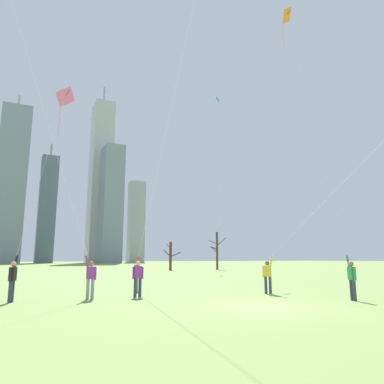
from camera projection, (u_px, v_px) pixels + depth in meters
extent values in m
plane|color=#7A934C|center=(264.00, 306.00, 13.12)|extent=(400.00, 400.00, 0.00)
cylinder|color=#33384C|center=(354.00, 291.00, 14.83)|extent=(0.14, 0.14, 0.85)
cylinder|color=#33384C|center=(352.00, 290.00, 15.04)|extent=(0.14, 0.14, 0.85)
cube|color=#338C4C|center=(352.00, 273.00, 15.06)|extent=(0.31, 0.39, 0.54)
sphere|color=#9E7051|center=(351.00, 264.00, 15.13)|extent=(0.22, 0.22, 0.22)
cylinder|color=#338C4C|center=(354.00, 274.00, 14.85)|extent=(0.09, 0.09, 0.55)
cylinder|color=#338C4C|center=(348.00, 262.00, 15.35)|extent=(0.16, 0.22, 0.56)
cube|color=orange|center=(287.00, 15.00, 27.29)|extent=(1.36, 0.97, 1.51)
cylinder|color=black|center=(287.00, 15.00, 27.29)|extent=(0.53, 0.31, 0.92)
cylinder|color=orange|center=(283.00, 35.00, 27.00)|extent=(0.02, 0.02, 2.27)
cylinder|color=silver|center=(309.00, 102.00, 21.35)|extent=(4.33, 7.59, 18.21)
cylinder|color=#33384C|center=(10.00, 292.00, 14.26)|extent=(0.14, 0.14, 0.85)
cylinder|color=#33384C|center=(12.00, 291.00, 14.48)|extent=(0.14, 0.14, 0.85)
cube|color=black|center=(13.00, 274.00, 14.50)|extent=(0.31, 0.39, 0.54)
sphere|color=tan|center=(14.00, 264.00, 14.57)|extent=(0.22, 0.22, 0.22)
cylinder|color=black|center=(10.00, 275.00, 14.29)|extent=(0.09, 0.09, 0.55)
cylinder|color=black|center=(16.00, 262.00, 14.79)|extent=(0.16, 0.22, 0.56)
cube|color=pink|center=(65.00, 97.00, 19.61)|extent=(1.10, 0.82, 1.26)
cylinder|color=black|center=(65.00, 97.00, 19.61)|extent=(0.38, 0.24, 0.79)
cylinder|color=pink|center=(59.00, 121.00, 19.38)|extent=(0.02, 0.02, 1.86)
cylinder|color=silver|center=(44.00, 165.00, 17.22)|extent=(1.75, 2.78, 8.65)
cylinder|color=#33384C|center=(266.00, 285.00, 17.84)|extent=(0.14, 0.14, 0.85)
cylinder|color=#33384C|center=(270.00, 285.00, 17.75)|extent=(0.14, 0.14, 0.85)
cube|color=yellow|center=(267.00, 271.00, 17.92)|extent=(0.37, 0.39, 0.54)
sphere|color=brown|center=(267.00, 263.00, 17.99)|extent=(0.22, 0.22, 0.22)
cylinder|color=yellow|center=(263.00, 272.00, 18.00)|extent=(0.09, 0.09, 0.55)
cylinder|color=yellow|center=(271.00, 261.00, 17.93)|extent=(0.20, 0.21, 0.56)
cylinder|color=silver|center=(369.00, 156.00, 15.44)|extent=(3.64, 9.29, 8.50)
cylinder|color=gray|center=(92.00, 289.00, 15.56)|extent=(0.14, 0.14, 0.85)
cylinder|color=gray|center=(88.00, 289.00, 15.42)|extent=(0.14, 0.14, 0.85)
cube|color=purple|center=(91.00, 273.00, 15.62)|extent=(0.38, 0.28, 0.54)
sphere|color=#9E7051|center=(91.00, 264.00, 15.69)|extent=(0.22, 0.22, 0.22)
cylinder|color=purple|center=(95.00, 273.00, 15.75)|extent=(0.09, 0.09, 0.55)
cylinder|color=purple|center=(87.00, 262.00, 15.57)|extent=(0.22, 0.14, 0.56)
cylinder|color=silver|center=(37.00, 88.00, 14.73)|extent=(5.17, 2.32, 13.63)
cylinder|color=gray|center=(136.00, 282.00, 19.81)|extent=(0.14, 0.14, 0.85)
cylinder|color=gray|center=(137.00, 283.00, 19.62)|extent=(0.14, 0.14, 0.85)
cube|color=red|center=(137.00, 270.00, 19.84)|extent=(0.20, 0.34, 0.54)
sphere|color=#9E7051|center=(137.00, 263.00, 19.91)|extent=(0.22, 0.22, 0.22)
cylinder|color=red|center=(136.00, 270.00, 20.02)|extent=(0.09, 0.09, 0.55)
cylinder|color=red|center=(138.00, 261.00, 19.74)|extent=(0.09, 0.20, 0.56)
cylinder|color=silver|center=(172.00, 102.00, 17.01)|extent=(0.02, 9.31, 14.50)
cylinder|color=#33384C|center=(135.00, 287.00, 16.38)|extent=(0.14, 0.14, 0.85)
cylinder|color=#33384C|center=(140.00, 287.00, 16.44)|extent=(0.14, 0.14, 0.85)
cube|color=purple|center=(138.00, 272.00, 16.54)|extent=(0.37, 0.25, 0.54)
sphere|color=beige|center=(138.00, 263.00, 16.61)|extent=(0.22, 0.22, 0.22)
cylinder|color=purple|center=(133.00, 273.00, 16.48)|extent=(0.09, 0.09, 0.55)
cylinder|color=purple|center=(142.00, 273.00, 16.59)|extent=(0.09, 0.09, 0.55)
cube|color=teal|center=(217.00, 99.00, 35.54)|extent=(0.64, 0.40, 0.68)
cylinder|color=black|center=(217.00, 99.00, 35.54)|extent=(0.24, 0.17, 0.42)
cylinder|color=silver|center=(219.00, 187.00, 35.15)|extent=(1.37, 2.05, 17.33)
cylinder|color=#3F3833|center=(221.00, 276.00, 34.76)|extent=(0.10, 0.10, 0.08)
cylinder|color=#423326|center=(171.00, 256.00, 53.83)|extent=(0.39, 0.39, 4.23)
cylinder|color=#423326|center=(168.00, 246.00, 54.56)|extent=(0.36, 1.23, 0.78)
cylinder|color=#423326|center=(176.00, 254.00, 53.77)|extent=(1.46, 1.02, 0.82)
cylinder|color=#423326|center=(167.00, 253.00, 53.54)|extent=(1.33, 0.37, 1.09)
cylinder|color=#4C3828|center=(217.00, 251.00, 56.03)|extent=(0.35, 0.35, 5.85)
cylinder|color=#4C3828|center=(214.00, 249.00, 55.97)|extent=(1.15, 0.43, 0.95)
cylinder|color=#4C3828|center=(214.00, 248.00, 56.08)|extent=(1.01, 0.56, 0.51)
cylinder|color=#4C3828|center=(222.00, 242.00, 55.92)|extent=(1.05, 1.40, 1.29)
cylinder|color=#4C3828|center=(213.00, 242.00, 56.18)|extent=(1.36, 0.53, 0.61)
cube|color=#9EA3AD|center=(136.00, 222.00, 155.61)|extent=(6.50, 5.83, 35.14)
cube|color=gray|center=(11.00, 183.00, 123.05)|extent=(9.68, 9.23, 54.70)
cylinder|color=#99999E|center=(19.00, 102.00, 128.53)|extent=(0.80, 0.80, 5.05)
cube|color=gray|center=(111.00, 204.00, 134.19)|extent=(7.33, 10.50, 44.04)
cube|color=slate|center=(47.00, 209.00, 136.04)|extent=(6.19, 8.41, 40.58)
cylinder|color=#99999E|center=(51.00, 151.00, 140.27)|extent=(0.80, 0.80, 5.53)
cube|color=#B2B2B7|center=(100.00, 180.00, 148.35)|extent=(8.17, 10.33, 67.30)
cylinder|color=#99999E|center=(104.00, 96.00, 155.26)|extent=(0.80, 0.80, 8.14)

